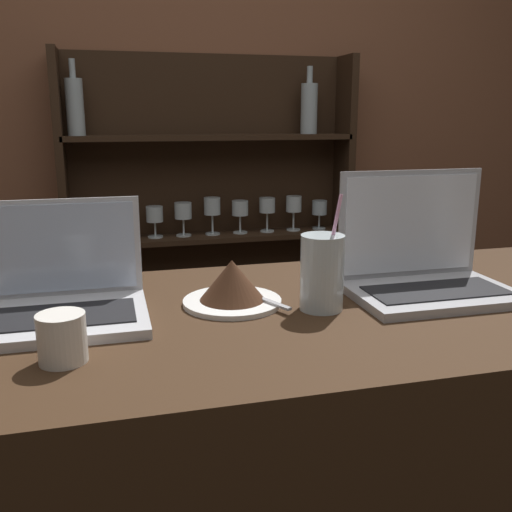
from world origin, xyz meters
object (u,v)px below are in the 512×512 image
coffee_cup (62,338)px  laptop_far (424,266)px  cake_plate (232,285)px  laptop_near (62,294)px  water_glass (322,272)px

coffee_cup → laptop_far: bearing=13.9°
cake_plate → laptop_near: bearing=178.3°
laptop_far → water_glass: 0.25m
laptop_far → cake_plate: (-0.41, 0.02, -0.02)m
laptop_far → coffee_cup: bearing=-166.1°
laptop_near → water_glass: water_glass is taller
laptop_near → cake_plate: 0.32m
laptop_near → laptop_far: 0.72m
cake_plate → water_glass: 0.18m
laptop_far → water_glass: (-0.25, -0.05, 0.02)m
laptop_near → coffee_cup: bearing=-86.3°
cake_plate → coffee_cup: size_ratio=2.56×
coffee_cup → cake_plate: bearing=33.2°
laptop_far → coffee_cup: laptop_far is taller
cake_plate → coffee_cup: (-0.31, -0.20, -0.00)m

